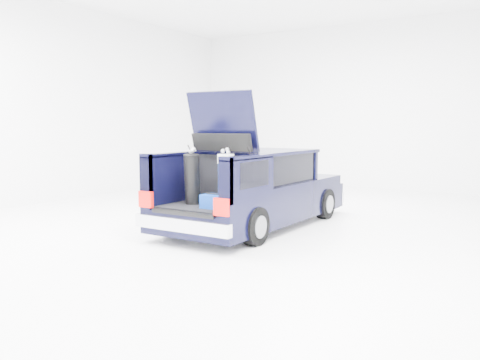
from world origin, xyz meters
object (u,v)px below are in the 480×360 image
Objects in this scene: red_suitcase at (236,186)px; blue_duffel at (216,202)px; black_golf_bag at (192,179)px; blue_golf_bag at (226,179)px; car at (257,190)px.

red_suitcase is 0.63m from blue_duffel.
red_suitcase is at bearing 17.33° from black_golf_bag.
red_suitcase is 0.67× the size of black_golf_bag.
black_golf_bag is 0.69m from blue_duffel.
blue_golf_bag reaches higher than black_golf_bag.
red_suitcase is (0.29, -1.19, 0.22)m from car.
blue_golf_bag is (-0.10, -0.14, 0.13)m from red_suitcase.
black_golf_bag reaches higher than blue_duffel.
car reaches higher than blue_golf_bag.
blue_duffel is at bearing -80.09° from car.
car is 1.40m from blue_golf_bag.
blue_duffel is (0.59, -0.15, -0.31)m from black_golf_bag.
car is 1.82m from blue_duffel.
blue_golf_bag is at bearing -82.02° from car.
black_golf_bag is (-0.28, -1.64, 0.35)m from car.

